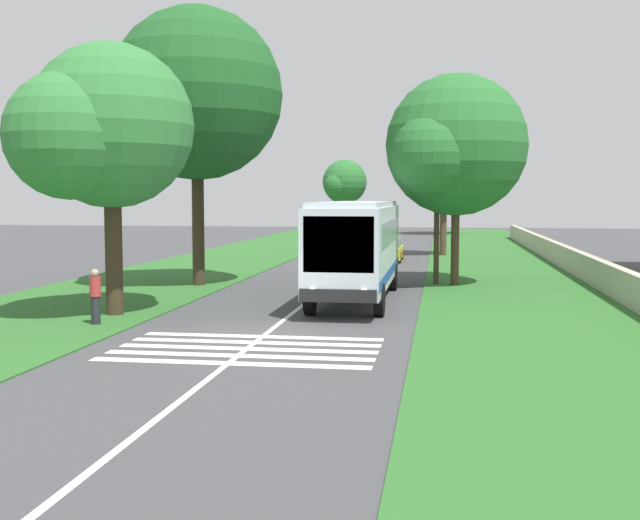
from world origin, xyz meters
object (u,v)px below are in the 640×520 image
object	(u,v)px
roadside_tree_left_0	(106,132)
roadside_tree_left_2	(344,183)
roadside_tree_right_1	(443,156)
utility_pole	(437,193)
trailing_car_1	(346,243)
roadside_tree_right_0	(452,168)
trailing_car_0	(388,250)
roadside_tree_right_2	(454,149)
pedestrian	(95,296)
roadside_tree_left_1	(194,98)
trailing_car_2	(353,238)
coach_bus	(357,244)

from	to	relation	value
roadside_tree_left_0	roadside_tree_left_2	xyz separation A→B (m)	(61.09, -0.30, -0.63)
roadside_tree_right_1	roadside_tree_left_0	bearing A→B (deg)	159.17
roadside_tree_left_0	utility_pole	bearing A→B (deg)	-44.20
trailing_car_1	roadside_tree_right_0	distance (m)	29.70
trailing_car_0	roadside_tree_right_2	size ratio (longest dim) A/B	0.47
roadside_tree_right_0	roadside_tree_right_1	xyz separation A→B (m)	(-30.48, 0.97, -0.27)
pedestrian	roadside_tree_left_1	bearing A→B (deg)	1.62
roadside_tree_left_1	roadside_tree_right_1	bearing A→B (deg)	-28.72
trailing_car_1	roadside_tree_right_1	world-z (taller)	roadside_tree_right_1
roadside_tree_left_0	pedestrian	size ratio (longest dim) A/B	5.23
roadside_tree_left_2	trailing_car_2	bearing A→B (deg)	-171.33
roadside_tree_left_0	coach_bus	bearing A→B (deg)	-57.01
roadside_tree_left_1	roadside_tree_right_0	bearing A→B (deg)	-13.15
trailing_car_2	coach_bus	bearing A→B (deg)	-173.33
roadside_tree_left_2	roadside_tree_right_1	world-z (taller)	roadside_tree_right_1
roadside_tree_right_2	trailing_car_0	bearing A→B (deg)	16.27
trailing_car_1	roadside_tree_right_2	distance (m)	21.97
roadside_tree_right_2	utility_pole	world-z (taller)	roadside_tree_right_2
coach_bus	trailing_car_2	bearing A→B (deg)	6.67
roadside_tree_right_2	roadside_tree_left_2	bearing A→B (deg)	12.34
trailing_car_2	roadside_tree_right_0	xyz separation A→B (m)	(21.10, -7.96, 6.18)
trailing_car_0	trailing_car_1	size ratio (longest dim) A/B	1.00
trailing_car_0	utility_pole	xyz separation A→B (m)	(-12.65, -3.01, 3.41)
roadside_tree_right_1	utility_pole	bearing A→B (deg)	179.24
trailing_car_0	roadside_tree_right_1	distance (m)	8.35
trailing_car_0	trailing_car_2	distance (m)	14.79
trailing_car_0	trailing_car_2	size ratio (longest dim) A/B	1.00
roadside_tree_right_1	roadside_tree_left_1	bearing A→B (deg)	151.28
roadside_tree_left_2	roadside_tree_right_2	size ratio (longest dim) A/B	0.86
coach_bus	roadside_tree_right_1	world-z (taller)	roadside_tree_right_1
roadside_tree_right_1	pedestrian	bearing A→B (deg)	161.15
roadside_tree_right_2	pedestrian	xyz separation A→B (m)	(-12.85, 10.88, -5.08)
trailing_car_2	roadside_tree_left_1	world-z (taller)	roadside_tree_left_1
roadside_tree_right_1	pedestrian	xyz separation A→B (m)	(-30.50, 10.41, -5.67)
roadside_tree_right_0	roadside_tree_right_2	xyz separation A→B (m)	(-48.13, 0.50, -0.86)
trailing_car_2	roadside_tree_left_2	world-z (taller)	roadside_tree_left_2
trailing_car_1	roadside_tree_left_1	xyz separation A→B (m)	(-22.01, 4.06, 7.52)
coach_bus	roadside_tree_left_2	xyz separation A→B (m)	(56.10, 7.38, 3.24)
utility_pole	trailing_car_2	bearing A→B (deg)	14.07
roadside_tree_left_2	pedestrian	distance (m)	63.26
roadside_tree_left_0	roadside_tree_right_0	distance (m)	60.14
roadside_tree_left_0	roadside_tree_left_2	distance (m)	61.09
roadside_tree_left_1	roadside_tree_right_1	size ratio (longest dim) A/B	1.35
utility_pole	roadside_tree_right_0	bearing A→B (deg)	-1.43
roadside_tree_right_1	roadside_tree_right_2	xyz separation A→B (m)	(-17.65, -0.47, -0.59)
roadside_tree_right_2	pedestrian	bearing A→B (deg)	139.76
coach_bus	trailing_car_1	distance (m)	26.22
trailing_car_0	roadside_tree_right_2	bearing A→B (deg)	-163.73
trailing_car_0	roadside_tree_left_2	xyz separation A→B (m)	(37.53, 7.28, 4.72)
coach_bus	roadside_tree_right_0	xyz separation A→B (m)	(53.98, -4.12, 4.70)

